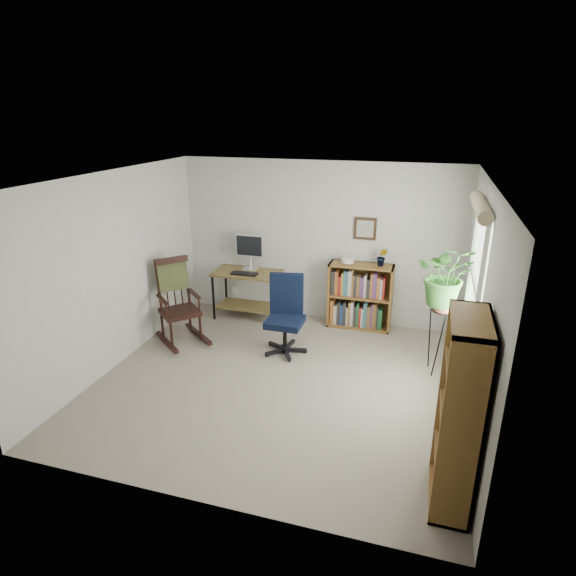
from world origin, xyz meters
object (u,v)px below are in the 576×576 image
(rocking_chair, at_px, (179,301))
(office_chair, at_px, (285,316))
(low_bookshelf, at_px, (360,296))
(tall_bookshelf, at_px, (459,414))
(desk, at_px, (248,295))

(rocking_chair, bearing_deg, office_chair, -44.17)
(rocking_chair, bearing_deg, low_bookshelf, -20.11)
(low_bookshelf, xyz_separation_m, tall_bookshelf, (1.24, -3.17, 0.33))
(office_chair, bearing_deg, desk, 122.29)
(office_chair, height_order, tall_bookshelf, tall_bookshelf)
(rocking_chair, relative_size, tall_bookshelf, 0.73)
(office_chair, xyz_separation_m, rocking_chair, (-1.50, -0.07, 0.06))
(office_chair, distance_m, low_bookshelf, 1.37)
(office_chair, xyz_separation_m, tall_bookshelf, (2.06, -2.07, 0.29))
(rocking_chair, xyz_separation_m, tall_bookshelf, (3.56, -2.01, 0.23))
(office_chair, distance_m, tall_bookshelf, 2.94)
(office_chair, bearing_deg, rocking_chair, 172.27)
(low_bookshelf, height_order, tall_bookshelf, tall_bookshelf)
(low_bookshelf, bearing_deg, tall_bookshelf, -68.65)
(desk, relative_size, rocking_chair, 0.87)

